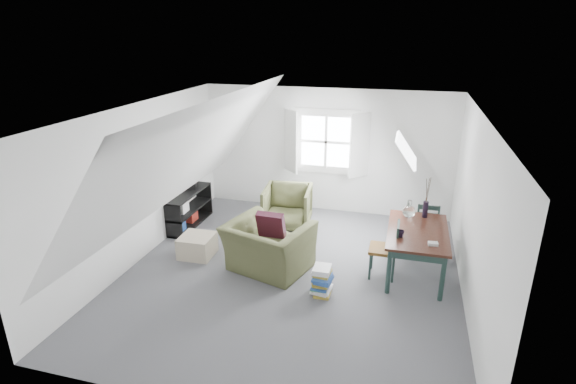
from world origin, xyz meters
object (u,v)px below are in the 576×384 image
(armchair_near, at_px, (269,269))
(media_shelf, at_px, (186,211))
(magazine_stack, at_px, (322,281))
(dining_chair_far, at_px, (427,224))
(dining_chair_near, at_px, (386,248))
(dining_table, at_px, (417,236))
(ottoman, at_px, (197,246))
(armchair_far, at_px, (287,226))

(armchair_near, distance_m, media_shelf, 2.36)
(media_shelf, height_order, magazine_stack, media_shelf)
(dining_chair_far, distance_m, magazine_stack, 2.36)
(armchair_near, height_order, dining_chair_far, dining_chair_far)
(dining_chair_near, bearing_deg, magazine_stack, -29.42)
(dining_table, relative_size, magazine_stack, 3.51)
(dining_table, bearing_deg, armchair_near, -164.48)
(media_shelf, bearing_deg, armchair_near, -35.24)
(magazine_stack, bearing_deg, dining_chair_far, 52.57)
(magazine_stack, bearing_deg, media_shelf, 150.76)
(ottoman, xyz_separation_m, magazine_stack, (2.22, -0.60, 0.03))
(ottoman, relative_size, magazine_stack, 1.27)
(armchair_near, relative_size, dining_chair_near, 1.35)
(ottoman, distance_m, media_shelf, 1.29)
(armchair_far, distance_m, ottoman, 1.90)
(dining_chair_far, height_order, magazine_stack, dining_chair_far)
(ottoman, xyz_separation_m, dining_table, (3.48, 0.33, 0.46))
(armchair_far, bearing_deg, ottoman, -132.48)
(dining_chair_near, xyz_separation_m, magazine_stack, (-0.82, -0.75, -0.25))
(armchair_near, relative_size, ottoman, 2.26)
(dining_chair_far, bearing_deg, magazine_stack, 55.51)
(dining_chair_near, bearing_deg, media_shelf, -85.28)
(dining_chair_far, height_order, media_shelf, dining_chair_far)
(dining_chair_far, distance_m, media_shelf, 4.39)
(dining_table, distance_m, media_shelf, 4.29)
(armchair_near, bearing_deg, armchair_far, -68.22)
(ottoman, bearing_deg, dining_table, 5.42)
(ottoman, relative_size, dining_table, 0.36)
(armchair_far, relative_size, magazine_stack, 2.11)
(dining_chair_near, bearing_deg, armchair_far, -107.36)
(armchair_near, height_order, dining_chair_near, dining_chair_near)
(ottoman, height_order, dining_table, dining_table)
(armchair_near, distance_m, magazine_stack, 1.07)
(ottoman, relative_size, dining_chair_far, 0.62)
(armchair_near, distance_m, dining_chair_near, 1.84)
(magazine_stack, bearing_deg, armchair_far, 117.23)
(dining_chair_far, bearing_deg, armchair_near, 33.42)
(armchair_near, bearing_deg, ottoman, 11.06)
(armchair_far, relative_size, ottoman, 1.66)
(dining_table, xyz_separation_m, dining_chair_far, (0.17, 0.94, -0.19))
(dining_table, xyz_separation_m, magazine_stack, (-1.26, -0.93, -0.43))
(ottoman, bearing_deg, media_shelf, 124.85)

